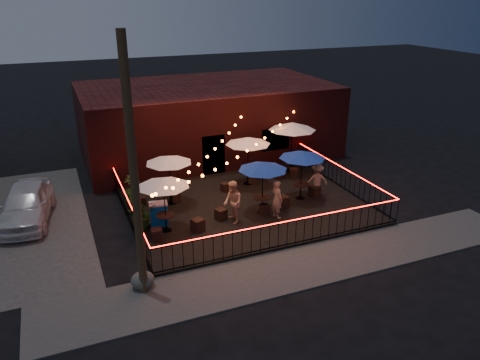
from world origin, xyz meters
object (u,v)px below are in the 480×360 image
object	(u,v)px
cafe_table_3	(248,141)
cooler	(159,214)
cafe_table_4	(302,155)
boulder	(143,280)
cafe_table_2	(263,167)
cafe_table_0	(163,183)
cafe_table_1	(169,160)
cafe_table_5	(292,127)
utility_pole	(134,175)

from	to	relation	value
cafe_table_3	cooler	bearing A→B (deg)	-152.46
cafe_table_4	boulder	world-z (taller)	cafe_table_4
cafe_table_2	cafe_table_4	xyz separation A→B (m)	(2.22, 0.65, 0.00)
cooler	cafe_table_0	bearing A→B (deg)	-69.21
cafe_table_0	cafe_table_2	size ratio (longest dim) A/B	1.01
cafe_table_3	cafe_table_4	size ratio (longest dim) A/B	1.00
cafe_table_1	cafe_table_2	size ratio (longest dim) A/B	0.95
cafe_table_5	cooler	world-z (taller)	cafe_table_5
cafe_table_1	cooler	size ratio (longest dim) A/B	2.39
cafe_table_1	boulder	xyz separation A→B (m)	(-2.43, -5.73, -1.86)
cafe_table_5	cooler	bearing A→B (deg)	-156.88
cafe_table_0	cooler	bearing A→B (deg)	101.81
utility_pole	cafe_table_1	distance (m)	6.65
utility_pole	cafe_table_2	xyz separation A→B (m)	(5.77, 3.55, -1.78)
utility_pole	cooler	bearing A→B (deg)	70.25
cooler	cafe_table_5	bearing A→B (deg)	32.09
utility_pole	cafe_table_3	bearing A→B (deg)	46.03
cafe_table_3	boulder	xyz separation A→B (m)	(-6.47, -6.52, -1.99)
cafe_table_1	cooler	bearing A→B (deg)	-117.80
utility_pole	cafe_table_4	distance (m)	9.20
cafe_table_0	boulder	size ratio (longest dim) A/B	2.92
utility_pole	boulder	size ratio (longest dim) A/B	9.75
cafe_table_4	cafe_table_5	distance (m)	3.43
cafe_table_4	cafe_table_5	world-z (taller)	cafe_table_5
cafe_table_1	boulder	distance (m)	6.50
utility_pole	cafe_table_3	size ratio (longest dim) A/B	3.02
cafe_table_0	cafe_table_2	bearing A→B (deg)	0.83
utility_pole	cafe_table_4	bearing A→B (deg)	27.77
cafe_table_0	cooler	world-z (taller)	cafe_table_0
cafe_table_3	boulder	distance (m)	9.39
utility_pole	cafe_table_2	size ratio (longest dim) A/B	3.35
utility_pole	cafe_table_2	bearing A→B (deg)	31.63
cooler	cafe_table_1	bearing A→B (deg)	71.18
cafe_table_0	cafe_table_5	bearing A→B (deg)	27.20
cafe_table_2	cafe_table_4	bearing A→B (deg)	16.38
utility_pole	cafe_table_1	xyz separation A→B (m)	(2.43, 5.92, -1.82)
cafe_table_0	cafe_table_5	distance (m)	8.55
utility_pole	cafe_table_0	world-z (taller)	utility_pole
cafe_table_0	cafe_table_1	distance (m)	2.57
cafe_table_3	cafe_table_1	bearing A→B (deg)	-168.97
cafe_table_0	cafe_table_4	world-z (taller)	cafe_table_4
cafe_table_2	cafe_table_3	xyz separation A→B (m)	(0.70, 3.15, 0.10)
cafe_table_0	cooler	xyz separation A→B (m)	(-0.13, 0.61, -1.53)
cafe_table_2	cafe_table_3	distance (m)	3.23
cafe_table_4	cooler	distance (m)	6.71
cafe_table_1	cafe_table_3	bearing A→B (deg)	11.03
utility_pole	cafe_table_0	size ratio (longest dim) A/B	3.33
utility_pole	cafe_table_3	world-z (taller)	utility_pole
cafe_table_3	cafe_table_0	bearing A→B (deg)	-146.58
cafe_table_0	cafe_table_3	xyz separation A→B (m)	(4.87, 3.21, 0.15)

